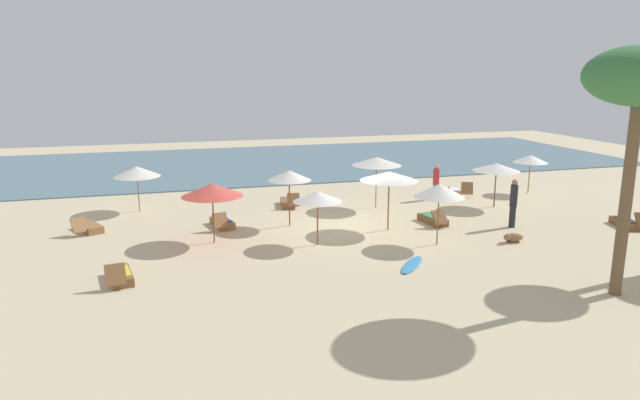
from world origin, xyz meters
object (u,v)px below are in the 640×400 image
at_px(umbrella_5, 289,175).
at_px(lounger_1, 627,223).
at_px(lounger_6, 222,223).
at_px(surfboard, 412,265).
at_px(lounger_5, 89,227).
at_px(dog, 513,237).
at_px(umbrella_3, 318,197).
at_px(umbrella_1, 439,190).
at_px(lounger_4, 120,276).
at_px(umbrella_0, 531,159).
at_px(umbrella_8, 377,161).
at_px(lounger_0, 433,219).
at_px(lounger_3, 456,191).
at_px(person_0, 436,182).
at_px(umbrella_4, 497,167).
at_px(umbrella_6, 212,190).
at_px(umbrella_2, 137,172).
at_px(lounger_2, 288,203).
at_px(umbrella_7, 389,176).
at_px(person_1, 513,202).

distance_m(umbrella_5, lounger_1, 13.72).
relative_size(lounger_6, surfboard, 1.01).
distance_m(lounger_5, dog, 16.21).
bearing_deg(umbrella_3, umbrella_1, -15.97).
bearing_deg(lounger_4, umbrella_3, 15.92).
relative_size(umbrella_0, umbrella_8, 0.84).
relative_size(lounger_0, dog, 2.13).
bearing_deg(lounger_3, lounger_5, -173.45).
height_order(umbrella_5, surfboard, umbrella_5).
bearing_deg(person_0, umbrella_4, -49.28).
distance_m(umbrella_4, umbrella_8, 5.50).
bearing_deg(umbrella_4, umbrella_8, 165.17).
xyz_separation_m(umbrella_3, umbrella_6, (-3.57, 1.32, 0.18)).
relative_size(umbrella_8, person_0, 1.36).
distance_m(umbrella_2, lounger_1, 20.68).
height_order(lounger_1, lounger_3, lounger_3).
xyz_separation_m(umbrella_1, umbrella_6, (-7.74, 2.52, -0.04)).
relative_size(umbrella_5, lounger_1, 1.30).
height_order(umbrella_1, lounger_6, umbrella_1).
height_order(umbrella_0, lounger_2, umbrella_0).
height_order(umbrella_0, umbrella_8, umbrella_8).
distance_m(umbrella_0, umbrella_3, 13.92).
xyz_separation_m(umbrella_4, umbrella_6, (-13.03, -2.06, 0.12)).
height_order(umbrella_0, umbrella_5, umbrella_5).
relative_size(umbrella_7, lounger_2, 1.35).
height_order(umbrella_8, lounger_3, umbrella_8).
bearing_deg(surfboard, lounger_0, 55.81).
distance_m(lounger_3, lounger_5, 17.30).
relative_size(umbrella_5, lounger_2, 1.32).
height_order(umbrella_5, lounger_0, umbrella_5).
bearing_deg(lounger_1, lounger_6, 163.64).
distance_m(umbrella_8, lounger_5, 12.47).
relative_size(umbrella_4, umbrella_5, 0.93).
xyz_separation_m(umbrella_5, lounger_2, (0.72, 3.35, -1.91)).
xyz_separation_m(umbrella_6, surfboard, (5.89, -4.36, -1.93)).
height_order(umbrella_7, lounger_2, umbrella_7).
distance_m(umbrella_7, person_1, 5.19).
distance_m(lounger_2, lounger_3, 8.71).
relative_size(umbrella_5, lounger_0, 1.32).
bearing_deg(umbrella_5, surfboard, -65.15).
bearing_deg(surfboard, dog, 15.68).
relative_size(umbrella_6, lounger_0, 1.28).
xyz_separation_m(umbrella_0, umbrella_5, (-13.17, -2.71, 0.30)).
bearing_deg(lounger_0, umbrella_6, -179.00).
relative_size(umbrella_5, lounger_3, 1.32).
bearing_deg(surfboard, umbrella_0, 39.17).
xyz_separation_m(umbrella_1, umbrella_5, (-4.55, 3.98, 0.07)).
distance_m(umbrella_0, umbrella_8, 8.68).
relative_size(umbrella_0, surfboard, 1.14).
bearing_deg(lounger_4, umbrella_1, 3.77).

